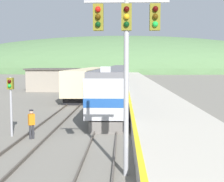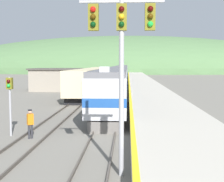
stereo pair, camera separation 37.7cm
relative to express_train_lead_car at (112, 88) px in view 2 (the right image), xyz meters
The scene contains 13 objects.
track_main 46.41m from the express_train_lead_car, 90.00° to the left, with size 1.52×180.00×0.16m.
track_siding 46.60m from the express_train_lead_car, 95.18° to the left, with size 1.52×180.00×0.16m.
platform 26.77m from the express_train_lead_car, 80.55° to the left, with size 5.48×140.00×1.04m.
distant_hills 140.36m from the express_train_lead_car, 90.00° to the left, with size 206.99×93.15×37.97m.
station_shed 24.82m from the express_train_lead_car, 115.04° to the left, with size 8.16×6.58×3.72m.
express_train_lead_car is the anchor object (origin of this frame).
carriage_second 21.31m from the express_train_lead_car, 90.00° to the left, with size 2.88×20.79×3.98m.
carriage_third 42.97m from the express_train_lead_car, 90.00° to the left, with size 2.88×20.79×3.98m.
carriage_fourth 64.64m from the express_train_lead_car, 90.00° to the left, with size 2.88×20.79×3.98m.
siding_train 21.98m from the express_train_lead_car, 101.02° to the left, with size 2.90×36.42×3.74m.
signal_mast_main 17.38m from the express_train_lead_car, 85.82° to the right, with size 3.30×0.42×7.84m.
signal_post_siding 11.97m from the express_train_lead_car, 119.09° to the right, with size 0.36×0.42×3.72m.
track_worker 11.95m from the express_train_lead_car, 111.57° to the right, with size 0.42×0.39×1.78m.
Camera 2 is at (1.49, -5.68, 4.55)m, focal length 50.00 mm.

